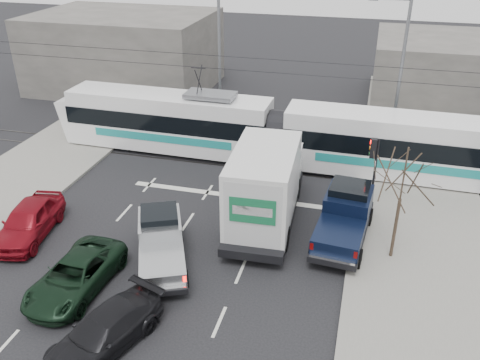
% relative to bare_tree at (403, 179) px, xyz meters
% --- Properties ---
extents(ground, '(120.00, 120.00, 0.00)m').
position_rel_bare_tree_xyz_m(ground, '(-7.60, -2.50, -3.79)').
color(ground, black).
rests_on(ground, ground).
extents(sidewalk_right, '(6.00, 60.00, 0.15)m').
position_rel_bare_tree_xyz_m(sidewalk_right, '(1.40, -2.50, -3.72)').
color(sidewalk_right, gray).
rests_on(sidewalk_right, ground).
extents(rails, '(60.00, 1.60, 0.03)m').
position_rel_bare_tree_xyz_m(rails, '(-7.60, 7.50, -3.78)').
color(rails, '#33302D').
rests_on(rails, ground).
extents(building_left, '(14.00, 10.00, 6.00)m').
position_rel_bare_tree_xyz_m(building_left, '(-21.60, 19.50, -0.79)').
color(building_left, slate).
rests_on(building_left, ground).
extents(building_right, '(12.00, 10.00, 5.00)m').
position_rel_bare_tree_xyz_m(building_right, '(4.40, 21.50, -1.29)').
color(building_right, slate).
rests_on(building_right, ground).
extents(bare_tree, '(2.40, 2.40, 5.00)m').
position_rel_bare_tree_xyz_m(bare_tree, '(0.00, 0.00, 0.00)').
color(bare_tree, '#47382B').
rests_on(bare_tree, ground).
extents(traffic_signal, '(0.44, 0.44, 3.60)m').
position_rel_bare_tree_xyz_m(traffic_signal, '(-1.13, 4.00, -1.05)').
color(traffic_signal, black).
rests_on(traffic_signal, ground).
extents(street_lamp_near, '(2.38, 0.25, 9.00)m').
position_rel_bare_tree_xyz_m(street_lamp_near, '(-0.29, 11.50, 1.32)').
color(street_lamp_near, slate).
rests_on(street_lamp_near, ground).
extents(street_lamp_far, '(2.38, 0.25, 9.00)m').
position_rel_bare_tree_xyz_m(street_lamp_far, '(-11.79, 13.50, 1.32)').
color(street_lamp_far, slate).
rests_on(street_lamp_far, ground).
extents(catenary, '(60.00, 0.20, 7.00)m').
position_rel_bare_tree_xyz_m(catenary, '(-7.60, 7.50, 0.09)').
color(catenary, black).
rests_on(catenary, ground).
extents(tram, '(25.84, 3.04, 5.27)m').
position_rel_bare_tree_xyz_m(tram, '(-6.56, 8.07, -1.92)').
color(tram, white).
rests_on(tram, ground).
extents(silver_pickup, '(3.79, 5.52, 1.91)m').
position_rel_bare_tree_xyz_m(silver_pickup, '(-9.35, -2.46, -2.84)').
color(silver_pickup, black).
rests_on(silver_pickup, ground).
extents(box_truck, '(3.08, 7.97, 3.92)m').
position_rel_bare_tree_xyz_m(box_truck, '(-5.77, 1.53, -1.85)').
color(box_truck, black).
rests_on(box_truck, ground).
extents(navy_pickup, '(2.51, 5.59, 2.29)m').
position_rel_bare_tree_xyz_m(navy_pickup, '(-2.07, 1.16, -2.66)').
color(navy_pickup, black).
rests_on(navy_pickup, ground).
extents(green_car, '(2.41, 4.86, 1.32)m').
position_rel_bare_tree_xyz_m(green_car, '(-11.75, -5.18, -3.13)').
color(green_car, black).
rests_on(green_car, ground).
extents(red_car, '(2.56, 4.81, 1.56)m').
position_rel_bare_tree_xyz_m(red_car, '(-15.77, -2.39, -3.01)').
color(red_car, maroon).
rests_on(red_car, ground).
extents(dark_car, '(3.21, 4.86, 1.31)m').
position_rel_bare_tree_xyz_m(dark_car, '(-9.24, -7.60, -3.14)').
color(dark_car, black).
rests_on(dark_car, ground).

